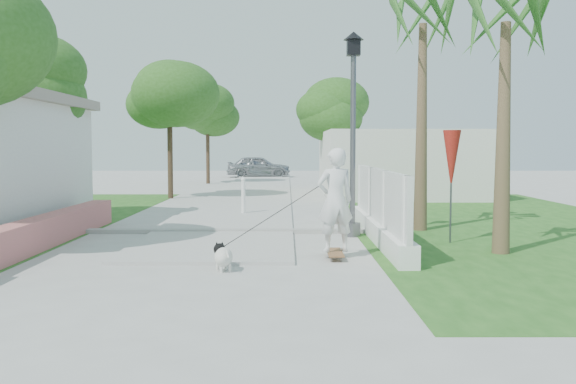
{
  "coord_description": "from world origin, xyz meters",
  "views": [
    {
      "loc": [
        1.47,
        -8.48,
        1.95
      ],
      "look_at": [
        1.49,
        3.75,
        1.1
      ],
      "focal_mm": 40.0,
      "sensor_mm": 36.0,
      "label": 1
    }
  ],
  "objects_px": {
    "patio_umbrella": "(452,161)",
    "parked_car": "(259,166)",
    "dog": "(223,256)",
    "skateboarder": "(290,212)",
    "street_lamp": "(353,126)",
    "bollard": "(243,195)"
  },
  "relations": [
    {
      "from": "skateboarder",
      "to": "patio_umbrella",
      "type": "bearing_deg",
      "value": -163.74
    },
    {
      "from": "street_lamp",
      "to": "bollard",
      "type": "bearing_deg",
      "value": 120.96
    },
    {
      "from": "parked_car",
      "to": "dog",
      "type": "bearing_deg",
      "value": 179.58
    },
    {
      "from": "skateboarder",
      "to": "street_lamp",
      "type": "bearing_deg",
      "value": -130.39
    },
    {
      "from": "dog",
      "to": "street_lamp",
      "type": "bearing_deg",
      "value": 36.12
    },
    {
      "from": "patio_umbrella",
      "to": "parked_car",
      "type": "distance_m",
      "value": 29.43
    },
    {
      "from": "bollard",
      "to": "patio_umbrella",
      "type": "xyz_separation_m",
      "value": [
        4.6,
        -5.5,
        1.1
      ]
    },
    {
      "from": "street_lamp",
      "to": "dog",
      "type": "xyz_separation_m",
      "value": [
        -2.45,
        -3.94,
        -2.19
      ]
    },
    {
      "from": "patio_umbrella",
      "to": "skateboarder",
      "type": "distance_m",
      "value": 3.98
    },
    {
      "from": "bollard",
      "to": "dog",
      "type": "distance_m",
      "value": 8.45
    },
    {
      "from": "street_lamp",
      "to": "patio_umbrella",
      "type": "xyz_separation_m",
      "value": [
        1.9,
        -1.0,
        -0.74
      ]
    },
    {
      "from": "street_lamp",
      "to": "parked_car",
      "type": "height_order",
      "value": "street_lamp"
    },
    {
      "from": "dog",
      "to": "patio_umbrella",
      "type": "bearing_deg",
      "value": 12.03
    },
    {
      "from": "patio_umbrella",
      "to": "parked_car",
      "type": "height_order",
      "value": "patio_umbrella"
    },
    {
      "from": "patio_umbrella",
      "to": "dog",
      "type": "xyz_separation_m",
      "value": [
        -4.35,
        -2.94,
        -1.45
      ]
    },
    {
      "from": "bollard",
      "to": "skateboarder",
      "type": "height_order",
      "value": "skateboarder"
    },
    {
      "from": "patio_umbrella",
      "to": "skateboarder",
      "type": "relative_size",
      "value": 1.03
    },
    {
      "from": "patio_umbrella",
      "to": "parked_car",
      "type": "bearing_deg",
      "value": 100.2
    },
    {
      "from": "bollard",
      "to": "dog",
      "type": "bearing_deg",
      "value": -88.29
    },
    {
      "from": "street_lamp",
      "to": "dog",
      "type": "bearing_deg",
      "value": -121.86
    },
    {
      "from": "patio_umbrella",
      "to": "dog",
      "type": "relative_size",
      "value": 3.74
    },
    {
      "from": "street_lamp",
      "to": "bollard",
      "type": "relative_size",
      "value": 4.07
    }
  ]
}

